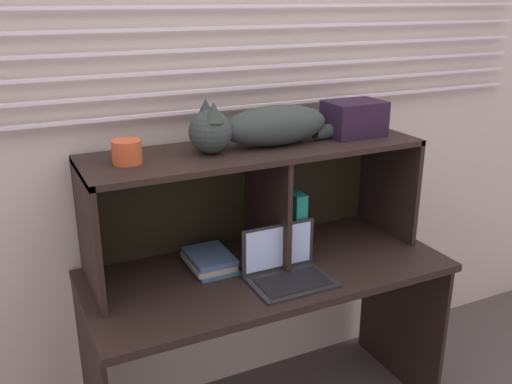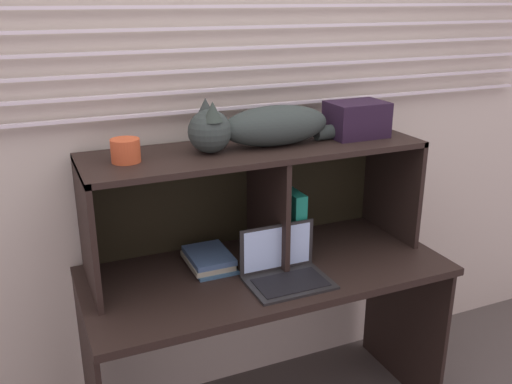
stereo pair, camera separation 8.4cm
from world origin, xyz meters
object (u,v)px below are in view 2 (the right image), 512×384
at_px(binder_upright, 286,220).
at_px(book_stack, 209,260).
at_px(small_basket, 126,151).
at_px(storage_box, 357,119).
at_px(laptop, 285,270).
at_px(cat, 262,126).

distance_m(binder_upright, book_stack, 0.35).
distance_m(small_basket, storage_box, 0.93).
height_order(binder_upright, small_basket, small_basket).
bearing_deg(binder_upright, storage_box, 0.00).
distance_m(laptop, storage_box, 0.68).
relative_size(cat, book_stack, 3.42).
distance_m(laptop, book_stack, 0.31).
xyz_separation_m(binder_upright, small_basket, (-0.62, 0.00, 0.36)).
bearing_deg(cat, book_stack, 179.66).
bearing_deg(laptop, binder_upright, 63.13).
relative_size(small_basket, storage_box, 0.44).
distance_m(book_stack, storage_box, 0.82).
height_order(laptop, book_stack, laptop).
height_order(laptop, small_basket, small_basket).
relative_size(binder_upright, book_stack, 1.23).
relative_size(cat, binder_upright, 2.78).
relative_size(laptop, book_stack, 1.33).
bearing_deg(binder_upright, laptop, -116.87).
distance_m(cat, laptop, 0.54).
relative_size(binder_upright, storage_box, 1.23).
height_order(book_stack, small_basket, small_basket).
bearing_deg(small_basket, binder_upright, 0.00).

